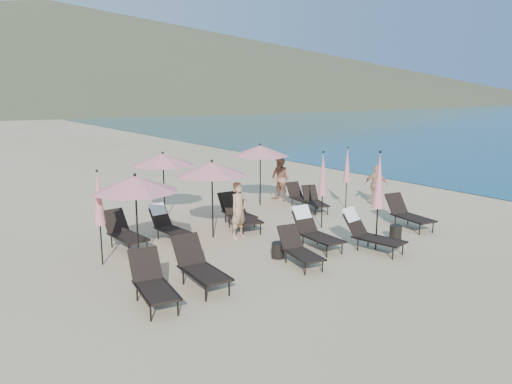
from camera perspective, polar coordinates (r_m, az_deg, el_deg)
ground at (r=14.19m, az=9.38°, el=-6.50°), size 800.00×800.00×0.00m
volcanic_headland at (r=323.35m, az=-20.59°, el=14.65°), size 690.00×690.00×55.00m
lounger_0 at (r=10.68m, az=-11.75°, el=-10.04°), size 0.88×1.80×0.99m
lounger_1 at (r=11.41m, az=-6.49°, el=-8.35°), size 0.74×1.82×1.04m
lounger_2 at (r=12.75m, az=4.94°, el=-6.49°), size 0.84×1.63×0.89m
lounger_3 at (r=14.15m, az=6.65°, el=-4.28°), size 0.72×1.77×1.09m
lounger_4 at (r=14.16m, az=12.74°, el=-4.44°), size 0.99×1.86×1.10m
lounger_5 at (r=16.81m, az=16.97°, el=-2.35°), size 0.91×1.84×1.01m
lounger_6 at (r=14.53m, az=-14.84°, el=-4.41°), size 0.83×1.78×0.99m
lounger_7 at (r=15.10m, az=-10.12°, el=-3.57°), size 0.74×1.63×0.98m
lounger_8 at (r=15.95m, az=-1.75°, el=-2.50°), size 1.00×1.93×1.06m
lounger_9 at (r=16.62m, az=-2.33°, el=-2.10°), size 0.71×1.68×0.95m
lounger_10 at (r=18.48m, az=6.69°, el=-0.92°), size 1.04×1.61×0.86m
lounger_11 at (r=19.10m, az=5.14°, el=-0.48°), size 0.74×1.56×0.87m
umbrella_open_0 at (r=12.68m, az=-13.64°, el=0.90°), size 2.19×2.19×2.36m
umbrella_open_1 at (r=14.72m, az=-5.07°, el=2.66°), size 2.21×2.21×2.37m
umbrella_open_2 at (r=17.13m, az=-10.59°, el=3.67°), size 2.18×2.18×2.35m
umbrella_open_3 at (r=18.96m, az=0.50°, el=4.74°), size 2.23×2.23×2.40m
umbrella_closed_0 at (r=13.96m, az=13.88°, el=1.19°), size 0.32×0.32×2.77m
umbrella_closed_1 at (r=18.82m, az=10.37°, el=2.99°), size 0.27×0.27×2.34m
umbrella_closed_2 at (r=12.97m, az=-17.55°, el=-0.78°), size 0.29×0.29×2.45m
umbrella_closed_3 at (r=15.94m, az=7.65°, el=1.97°), size 0.29×0.29×2.50m
side_table_0 at (r=13.27m, az=2.54°, el=-6.69°), size 0.35×0.35×0.41m
side_table_1 at (r=15.38m, az=15.66°, el=-4.50°), size 0.36×0.36×0.45m
beachgoer_a at (r=14.90m, az=-1.97°, el=-2.11°), size 0.70×0.56×1.69m
beachgoer_b at (r=19.99m, az=2.80°, el=1.52°), size 0.82×0.98×1.79m
beachgoer_c at (r=19.84m, az=13.55°, el=0.78°), size 0.86×0.94×1.54m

